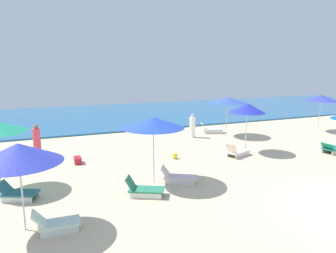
{
  "coord_description": "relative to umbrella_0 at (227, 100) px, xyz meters",
  "views": [
    {
      "loc": [
        -9.12,
        -6.03,
        4.6
      ],
      "look_at": [
        -2.41,
        10.67,
        1.04
      ],
      "focal_mm": 32.95,
      "sensor_mm": 36.0,
      "label": 1
    }
  ],
  "objects": [
    {
      "name": "lounge_chair_2_0",
      "position": [
        -12.26,
        -5.92,
        -2.14
      ],
      "size": [
        1.46,
        1.09,
        0.65
      ],
      "rotation": [
        0.0,
        0.0,
        1.16
      ],
      "color": "silver",
      "rests_on": "ground_plane"
    },
    {
      "name": "beach_ball_1",
      "position": [
        -11.16,
        -1.45,
        -2.25
      ],
      "size": [
        0.28,
        0.28,
        0.28
      ],
      "primitive_type": "sphere",
      "color": "yellow",
      "rests_on": "ground_plane"
    },
    {
      "name": "lounge_chair_6_1",
      "position": [
        -6.4,
        -6.51,
        -2.16
      ],
      "size": [
        1.56,
        1.25,
        0.63
      ],
      "rotation": [
        0.0,
        0.0,
        1.07
      ],
      "color": "silver",
      "rests_on": "ground_plane"
    },
    {
      "name": "lounge_chair_1_0",
      "position": [
        -11.1,
        -8.69,
        -2.13
      ],
      "size": [
        1.28,
        0.64,
        0.67
      ],
      "rotation": [
        0.0,
        0.0,
        1.54
      ],
      "color": "silver",
      "rests_on": "ground_plane"
    },
    {
      "name": "beachgoer_2",
      "position": [
        -2.32,
        0.41,
        -1.69
      ],
      "size": [
        0.54,
        0.54,
        1.53
      ],
      "rotation": [
        0.0,
        0.0,
        2.28
      ],
      "color": "white",
      "rests_on": "ground_plane"
    },
    {
      "name": "umbrella_6",
      "position": [
        -7.28,
        -6.13,
        0.05
      ],
      "size": [
        2.43,
        2.43,
        2.65
      ],
      "color": "silver",
      "rests_on": "ground_plane"
    },
    {
      "name": "lounge_chair_5_0",
      "position": [
        -2.11,
        -4.35,
        -2.12
      ],
      "size": [
        1.56,
        1.05,
        0.78
      ],
      "rotation": [
        0.0,
        0.0,
        1.92
      ],
      "color": "silver",
      "rests_on": "ground_plane"
    },
    {
      "name": "ocean",
      "position": [
        -2.01,
        11.17,
        -2.33
      ],
      "size": [
        60.0,
        15.25,
        0.12
      ],
      "primitive_type": "cube",
      "color": "#236093",
      "rests_on": "ground_plane"
    },
    {
      "name": "umbrella_1",
      "position": [
        -11.9,
        -8.24,
        -0.11
      ],
      "size": [
        2.36,
        2.36,
        2.55
      ],
      "color": "silver",
      "rests_on": "ground_plane"
    },
    {
      "name": "lounge_chair_4_0",
      "position": [
        2.95,
        -5.73,
        -2.13
      ],
      "size": [
        1.34,
        0.81,
        0.62
      ],
      "rotation": [
        0.0,
        0.0,
        1.71
      ],
      "color": "silver",
      "rests_on": "ground_plane"
    },
    {
      "name": "umbrella_5",
      "position": [
        -1.22,
        -3.81,
        0.02
      ],
      "size": [
        1.9,
        1.9,
        2.67
      ],
      "color": "silver",
      "rests_on": "ground_plane"
    },
    {
      "name": "lounge_chair_0_0",
      "position": [
        -0.53,
        1.04,
        -2.11
      ],
      "size": [
        1.63,
        1.05,
        0.73
      ],
      "rotation": [
        0.0,
        0.0,
        1.23
      ],
      "color": "silver",
      "rests_on": "ground_plane"
    },
    {
      "name": "umbrella_0",
      "position": [
        0.0,
        0.0,
        0.0
      ],
      "size": [
        2.41,
        2.41,
        2.58
      ],
      "color": "silver",
      "rests_on": "ground_plane"
    },
    {
      "name": "lounge_chair_6_0",
      "position": [
        -8.07,
        -7.26,
        -2.13
      ],
      "size": [
        1.48,
        1.15,
        0.71
      ],
      "rotation": [
        0.0,
        0.0,
        1.1
      ],
      "color": "silver",
      "rests_on": "ground_plane"
    },
    {
      "name": "beach_ball_2",
      "position": [
        -5.26,
        -3.52,
        -2.24
      ],
      "size": [
        0.3,
        0.3,
        0.3
      ],
      "primitive_type": "sphere",
      "color": "yellow",
      "rests_on": "ground_plane"
    },
    {
      "name": "umbrella_3",
      "position": [
        6.8,
        -1.29,
        0.0
      ],
      "size": [
        2.3,
        2.3,
        2.6
      ],
      "color": "silver",
      "rests_on": "ground_plane"
    },
    {
      "name": "beachgoer_0",
      "position": [
        -11.67,
        -0.14,
        -1.64
      ],
      "size": [
        0.54,
        0.54,
        1.62
      ],
      "rotation": [
        0.0,
        0.0,
        0.6
      ],
      "color": "#E34051",
      "rests_on": "ground_plane"
    },
    {
      "name": "cooler_box_0",
      "position": [
        -9.87,
        -2.47,
        -2.23
      ],
      "size": [
        0.32,
        0.6,
        0.31
      ],
      "primitive_type": "cube",
      "rotation": [
        0.0,
        0.0,
        4.72
      ],
      "color": "red",
      "rests_on": "ground_plane"
    }
  ]
}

